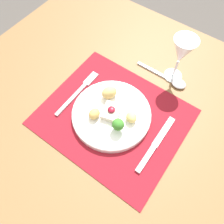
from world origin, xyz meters
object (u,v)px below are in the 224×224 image
fork (80,90)px  knife (154,147)px  spoon (173,81)px  wine_glass_near (182,52)px  dinner_plate (112,113)px

fork → knife: 0.31m
spoon → wine_glass_near: 0.12m
knife → wine_glass_near: bearing=108.8°
dinner_plate → wine_glass_near: wine_glass_near is taller
dinner_plate → knife: dinner_plate is taller
fork → spoon: spoon is taller
spoon → knife: bearing=-78.0°
dinner_plate → knife: size_ratio=1.21×
wine_glass_near → spoon: bearing=-61.8°
knife → spoon: spoon is taller
fork → spoon: 0.33m
fork → knife: size_ratio=1.00×
dinner_plate → wine_glass_near: bearing=71.8°
fork → wine_glass_near: bearing=46.0°
dinner_plate → wine_glass_near: size_ratio=1.48×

